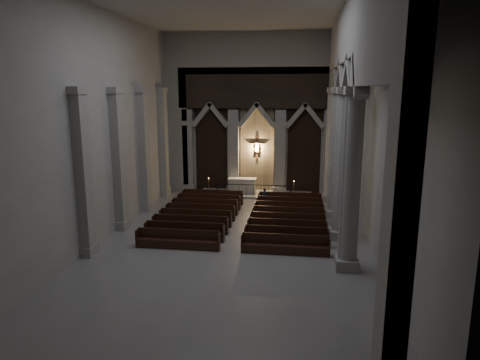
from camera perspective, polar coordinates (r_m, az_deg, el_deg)
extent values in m
plane|color=gray|center=(22.61, -0.81, -8.44)|extent=(24.00, 24.00, 0.00)
cube|color=#A6A39E|center=(21.58, -0.91, 22.83)|extent=(14.00, 24.00, 0.10)
cube|color=#A6A39B|center=(33.15, 2.37, 8.70)|extent=(14.00, 0.10, 12.00)
cube|color=#A6A39B|center=(9.70, -11.82, 0.52)|extent=(14.00, 0.10, 12.00)
cube|color=#A6A39B|center=(23.39, -18.18, 6.76)|extent=(0.10, 24.00, 12.00)
cube|color=#A6A39B|center=(21.35, 18.16, 6.32)|extent=(0.10, 24.00, 12.00)
cube|color=#9E9B93|center=(33.90, -6.90, 3.94)|extent=(0.80, 0.50, 6.40)
cube|color=#9E9B93|center=(34.43, -6.78, -0.92)|extent=(1.05, 0.70, 0.50)
cube|color=#9E9B93|center=(33.67, -6.99, 7.57)|extent=(1.00, 0.65, 0.35)
cube|color=#9E9B93|center=(33.16, -0.86, 3.85)|extent=(0.80, 0.50, 6.40)
cube|color=#9E9B93|center=(33.71, -0.85, -1.12)|extent=(1.05, 0.70, 0.50)
cube|color=#9E9B93|center=(32.93, -0.88, 7.56)|extent=(1.00, 0.65, 0.35)
cube|color=#9E9B93|center=(32.81, 5.37, 3.71)|extent=(0.80, 0.50, 6.40)
cube|color=#9E9B93|center=(33.36, 5.27, -1.31)|extent=(1.05, 0.70, 0.50)
cube|color=#9E9B93|center=(32.57, 5.45, 7.46)|extent=(1.00, 0.65, 0.35)
cube|color=#9E9B93|center=(32.85, 11.67, 3.53)|extent=(0.80, 0.50, 6.40)
cube|color=#9E9B93|center=(33.39, 11.46, -1.49)|extent=(1.05, 0.70, 0.50)
cube|color=#9E9B93|center=(32.61, 11.83, 7.26)|extent=(1.00, 0.65, 0.35)
cube|color=black|center=(33.79, -3.80, 4.49)|extent=(2.60, 0.15, 7.00)
cube|color=tan|center=(33.24, 2.30, 4.38)|extent=(2.60, 0.15, 7.00)
cube|color=black|center=(33.08, 8.54, 4.22)|extent=(2.60, 0.15, 7.00)
cube|color=black|center=(32.60, 2.31, 12.17)|extent=(12.00, 0.50, 3.00)
cube|color=#9E9B93|center=(33.96, -8.27, 6.13)|extent=(1.60, 0.50, 9.00)
cube|color=#9E9B93|center=(32.75, 13.17, 5.73)|extent=(1.60, 0.50, 9.00)
cube|color=#9E9B93|center=(32.71, 2.35, 16.55)|extent=(14.00, 0.50, 3.00)
plane|color=#EAD369|center=(33.21, 2.30, 4.38)|extent=(1.50, 0.00, 1.50)
cube|color=brown|center=(33.12, 2.28, 4.36)|extent=(0.13, 0.08, 1.80)
cube|color=brown|center=(33.08, 2.29, 4.96)|extent=(1.10, 0.08, 0.13)
cube|color=#A3805F|center=(33.07, 2.27, 4.26)|extent=(0.26, 0.10, 0.60)
sphere|color=#A3805F|center=(33.02, 2.28, 4.94)|extent=(0.17, 0.17, 0.17)
cylinder|color=#A3805F|center=(33.05, 1.83, 4.90)|extent=(0.45, 0.08, 0.08)
cylinder|color=#A3805F|center=(33.00, 2.73, 4.88)|extent=(0.45, 0.08, 0.08)
cube|color=#9E9B93|center=(31.46, 11.84, -2.33)|extent=(1.00, 1.00, 0.50)
cylinder|color=#9E9B93|center=(30.77, 12.14, 4.45)|extent=(0.70, 0.70, 7.50)
cube|color=#9E9B93|center=(30.52, 12.46, 11.63)|extent=(0.95, 0.95, 0.35)
cube|color=#9E9B93|center=(27.61, 12.36, -4.37)|extent=(1.00, 1.00, 0.50)
cylinder|color=#9E9B93|center=(26.82, 12.72, 3.35)|extent=(0.70, 0.70, 7.50)
cube|color=#9E9B93|center=(26.53, 13.11, 11.60)|extent=(0.95, 0.95, 0.35)
cube|color=#9E9B93|center=(23.81, 13.06, -7.05)|extent=(1.00, 1.00, 0.50)
cylinder|color=#9E9B93|center=(22.88, 13.50, 1.87)|extent=(0.70, 0.70, 7.50)
cube|color=#9E9B93|center=(22.55, 13.98, 11.54)|extent=(0.95, 0.95, 0.35)
cube|color=#9E9B93|center=(20.08, 14.03, -10.75)|extent=(1.00, 1.00, 0.50)
cylinder|color=#9E9B93|center=(18.98, 14.60, -0.23)|extent=(0.70, 0.70, 7.50)
cube|color=#9E9B93|center=(18.57, 15.23, 11.46)|extent=(0.95, 0.95, 0.35)
cube|color=#9E9B93|center=(21.23, 14.80, 18.95)|extent=(0.55, 24.00, 2.80)
cube|color=#9E9B93|center=(32.58, 11.96, 5.93)|extent=(0.55, 1.20, 9.20)
cube|color=#9E9B93|center=(10.33, 20.23, -7.32)|extent=(0.55, 1.20, 9.20)
cube|color=#9E9B93|center=(32.94, -9.93, -1.61)|extent=(0.60, 1.00, 0.50)
cube|color=#9E9B93|center=(32.28, -10.17, 4.87)|extent=(0.50, 0.80, 7.50)
cube|color=#9E9B93|center=(32.04, -10.43, 11.72)|extent=(0.60, 1.00, 0.35)
cube|color=#9E9B93|center=(29.28, -12.32, -3.42)|extent=(0.60, 1.00, 0.50)
cube|color=#9E9B93|center=(28.54, -12.65, 3.86)|extent=(0.50, 0.80, 7.50)
cube|color=#9E9B93|center=(28.27, -13.01, 11.60)|extent=(0.60, 1.00, 0.35)
cube|color=#9E9B93|center=(25.73, -15.39, -5.73)|extent=(0.60, 1.00, 0.50)
cube|color=#9E9B93|center=(24.88, -15.86, 2.53)|extent=(0.50, 0.80, 7.50)
cube|color=#9E9B93|center=(24.57, -16.38, 11.42)|extent=(0.60, 1.00, 0.35)
cube|color=#9E9B93|center=(22.33, -19.45, -8.74)|extent=(0.60, 1.00, 0.50)
cube|color=#9E9B93|center=(21.34, -20.15, 0.75)|extent=(0.50, 0.80, 7.50)
cube|color=#9E9B93|center=(20.98, -20.91, 11.11)|extent=(0.60, 1.00, 0.35)
cube|color=#9E9B93|center=(32.65, 2.03, -1.87)|extent=(8.50, 2.60, 0.15)
cube|color=beige|center=(32.83, 0.30, -0.72)|extent=(1.97, 0.77, 1.04)
cube|color=white|center=(32.72, 0.30, 0.20)|extent=(2.14, 0.85, 0.04)
cube|color=black|center=(31.38, 1.84, -0.66)|extent=(5.40, 0.05, 0.05)
cube|color=black|center=(31.89, -3.00, -1.36)|extent=(0.09, 0.09, 1.08)
cube|color=black|center=(31.33, 6.75, -1.67)|extent=(0.09, 0.09, 1.08)
cylinder|color=black|center=(31.80, -2.04, -1.45)|extent=(0.02, 0.02, 0.99)
cylinder|color=black|center=(31.71, -1.08, -1.48)|extent=(0.02, 0.02, 0.99)
cylinder|color=black|center=(31.63, -0.12, -1.51)|extent=(0.02, 0.02, 0.99)
cylinder|color=black|center=(31.56, 0.86, -1.55)|extent=(0.02, 0.02, 0.99)
cylinder|color=black|center=(31.50, 1.83, -1.58)|extent=(0.02, 0.02, 0.99)
cylinder|color=black|center=(31.45, 2.81, -1.61)|extent=(0.02, 0.02, 0.99)
cylinder|color=black|center=(31.41, 3.79, -1.64)|extent=(0.02, 0.02, 0.99)
cylinder|color=black|center=(31.37, 4.78, -1.67)|extent=(0.02, 0.02, 0.99)
cylinder|color=black|center=(31.35, 5.76, -1.70)|extent=(0.02, 0.02, 0.99)
cylinder|color=#A47A32|center=(32.46, -4.17, -2.07)|extent=(0.24, 0.24, 0.05)
cylinder|color=#A47A32|center=(32.33, -4.19, -1.09)|extent=(0.04, 0.04, 1.14)
cylinder|color=#A47A32|center=(32.21, -4.20, -0.11)|extent=(0.12, 0.12, 0.02)
cylinder|color=beige|center=(32.19, -4.21, 0.07)|extent=(0.05, 0.05, 0.20)
sphere|color=#FFC659|center=(32.16, -4.21, 0.28)|extent=(0.04, 0.04, 0.04)
cylinder|color=#A47A32|center=(31.16, 7.14, -2.73)|extent=(0.25, 0.25, 0.05)
cylinder|color=#A47A32|center=(31.02, 7.17, -1.67)|extent=(0.04, 0.04, 1.18)
cylinder|color=#A47A32|center=(30.88, 7.19, -0.61)|extent=(0.12, 0.12, 0.02)
cylinder|color=beige|center=(30.86, 7.20, -0.41)|extent=(0.05, 0.05, 0.21)
sphere|color=#FFC659|center=(30.83, 7.20, -0.19)|extent=(0.05, 0.05, 0.05)
cube|color=black|center=(30.17, -3.67, -2.75)|extent=(4.24, 0.40, 0.45)
cube|color=black|center=(30.24, -3.61, -1.78)|extent=(4.24, 0.07, 0.51)
cube|color=black|center=(30.61, -7.57, -2.18)|extent=(0.06, 0.45, 0.91)
cube|color=black|center=(29.77, 0.33, -2.48)|extent=(0.06, 0.45, 0.91)
cube|color=black|center=(29.58, 6.65, -3.11)|extent=(4.24, 0.40, 0.45)
cube|color=black|center=(29.65, 6.68, -2.12)|extent=(4.24, 0.07, 0.51)
cube|color=black|center=(29.64, 2.55, -2.56)|extent=(0.06, 0.45, 0.91)
cube|color=black|center=(29.56, 10.78, -2.80)|extent=(0.06, 0.45, 0.91)
cube|color=black|center=(28.99, -4.17, -3.37)|extent=(4.24, 0.40, 0.45)
cube|color=black|center=(29.05, -4.10, -2.36)|extent=(4.24, 0.07, 0.51)
cube|color=black|center=(29.44, -8.22, -2.77)|extent=(0.06, 0.45, 0.91)
cube|color=black|center=(28.57, 0.00, -3.10)|extent=(0.06, 0.45, 0.91)
cube|color=black|center=(28.38, 6.58, -3.76)|extent=(4.24, 0.40, 0.45)
cube|color=black|center=(28.44, 6.61, -2.73)|extent=(4.24, 0.07, 0.51)
cube|color=black|center=(28.44, 2.31, -3.18)|extent=(0.06, 0.45, 0.91)
cube|color=black|center=(28.35, 10.89, -3.44)|extent=(0.06, 0.45, 0.91)
cube|color=black|center=(27.81, -4.71, -4.05)|extent=(4.24, 0.40, 0.45)
cube|color=black|center=(27.87, -4.64, -2.99)|extent=(4.24, 0.07, 0.51)
cube|color=black|center=(28.28, -8.92, -3.40)|extent=(0.06, 0.45, 0.91)
cube|color=black|center=(27.37, -0.37, -3.78)|extent=(0.06, 0.45, 0.91)
cube|color=black|center=(27.17, 6.51, -4.47)|extent=(4.24, 0.40, 0.45)
cube|color=black|center=(27.23, 6.54, -3.39)|extent=(4.24, 0.07, 0.51)
cube|color=black|center=(27.24, 2.04, -3.86)|extent=(0.06, 0.45, 0.91)
cube|color=black|center=(27.15, 11.01, -4.14)|extent=(0.06, 0.45, 0.91)
cube|color=black|center=(26.64, -5.30, -4.78)|extent=(4.24, 0.40, 0.45)
cube|color=black|center=(26.69, -5.22, -3.68)|extent=(4.24, 0.07, 0.51)
cube|color=black|center=(27.13, -9.68, -4.09)|extent=(0.06, 0.45, 0.91)
cube|color=black|center=(26.19, -0.77, -4.51)|extent=(0.06, 0.45, 0.91)
cube|color=black|center=(25.97, 6.43, -5.25)|extent=(4.24, 0.40, 0.45)
cube|color=black|center=(26.02, 6.47, -4.12)|extent=(4.24, 0.07, 0.51)
cube|color=black|center=(26.04, 1.75, -4.61)|extent=(0.06, 0.45, 0.91)
cube|color=black|center=(25.95, 11.15, -4.90)|extent=(0.06, 0.45, 0.91)
cube|color=black|center=(25.48, -5.94, -5.58)|extent=(4.24, 0.40, 0.45)
cube|color=black|center=(25.52, -5.86, -4.42)|extent=(4.24, 0.07, 0.51)
cube|color=black|center=(25.99, -10.52, -4.84)|extent=(0.06, 0.45, 0.91)
cube|color=black|center=(25.00, -1.21, -5.32)|extent=(0.06, 0.45, 0.91)
cube|color=black|center=(24.78, 6.34, -6.10)|extent=(4.24, 0.40, 0.45)
cube|color=black|center=(24.82, 6.38, -4.91)|extent=(4.24, 0.07, 0.51)
cube|color=black|center=(24.85, 1.44, -5.43)|extent=(0.06, 0.45, 0.91)
cube|color=black|center=(24.75, 11.29, -5.73)|extent=(0.06, 0.45, 0.91)
cube|color=black|center=(24.33, -6.65, -6.45)|extent=(4.24, 0.40, 0.45)
cube|color=black|center=(24.36, -6.56, -5.24)|extent=(4.24, 0.07, 0.51)
cube|color=black|center=(24.87, -11.43, -5.66)|extent=(0.06, 0.45, 0.91)
cube|color=black|center=(23.83, -1.69, -6.20)|extent=(0.06, 0.45, 0.91)
cube|color=black|center=(23.59, 6.25, -7.04)|extent=(4.24, 0.40, 0.45)
cube|color=black|center=(23.63, 6.29, -5.79)|extent=(4.24, 0.07, 0.51)
cube|color=black|center=(23.67, 1.09, -6.32)|extent=(0.06, 0.45, 0.91)
cube|color=black|center=(23.57, 11.46, -6.65)|extent=(0.06, 0.45, 0.91)
cube|color=black|center=(23.19, -7.43, -7.41)|extent=(4.24, 0.40, 0.45)
cube|color=black|center=(23.21, -7.34, -6.14)|extent=(4.24, 0.07, 0.51)
cube|color=black|center=(23.75, -12.42, -6.55)|extent=(0.06, 0.45, 0.91)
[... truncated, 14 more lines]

